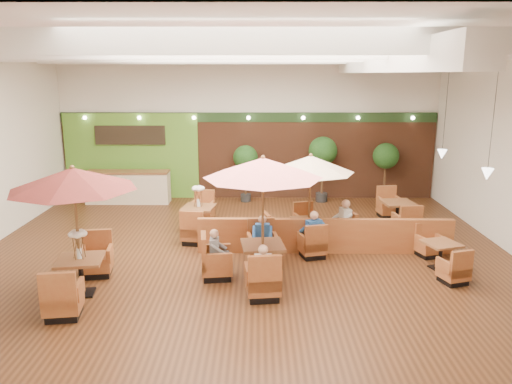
{
  "coord_description": "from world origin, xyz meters",
  "views": [
    {
      "loc": [
        0.37,
        -12.63,
        4.63
      ],
      "look_at": [
        0.3,
        0.5,
        1.5
      ],
      "focal_mm": 35.0,
      "sensor_mm": 36.0,
      "label": 1
    }
  ],
  "objects_px": {
    "diner_2": "(217,248)",
    "table_4": "(440,256)",
    "table_3": "(199,216)",
    "table_5": "(397,215)",
    "booth_divider": "(325,236)",
    "service_counter": "(128,187)",
    "table_1": "(259,192)",
    "diner_4": "(343,218)",
    "table_2": "(310,183)",
    "topiary_1": "(323,154)",
    "topiary_0": "(246,160)",
    "topiary_2": "(386,158)",
    "table_0": "(75,198)",
    "diner_1": "(262,234)",
    "diner_3": "(313,229)",
    "diner_0": "(263,265)"
  },
  "relations": [
    {
      "from": "diner_2",
      "to": "table_4",
      "type": "bearing_deg",
      "value": 94.1
    },
    {
      "from": "table_3",
      "to": "table_5",
      "type": "xyz_separation_m",
      "value": [
        6.06,
        0.6,
        -0.11
      ]
    },
    {
      "from": "booth_divider",
      "to": "service_counter",
      "type": "bearing_deg",
      "value": 141.9
    },
    {
      "from": "table_1",
      "to": "diner_4",
      "type": "relative_size",
      "value": 3.45
    },
    {
      "from": "service_counter",
      "to": "table_3",
      "type": "relative_size",
      "value": 1.09
    },
    {
      "from": "table_2",
      "to": "topiary_1",
      "type": "bearing_deg",
      "value": 64.09
    },
    {
      "from": "service_counter",
      "to": "table_1",
      "type": "relative_size",
      "value": 1.04
    },
    {
      "from": "topiary_0",
      "to": "topiary_1",
      "type": "bearing_deg",
      "value": -0.0
    },
    {
      "from": "table_1",
      "to": "diner_2",
      "type": "bearing_deg",
      "value": 173.07
    },
    {
      "from": "table_4",
      "to": "service_counter",
      "type": "bearing_deg",
      "value": 127.56
    },
    {
      "from": "service_counter",
      "to": "topiary_2",
      "type": "xyz_separation_m",
      "value": [
        9.4,
        0.2,
        1.04
      ]
    },
    {
      "from": "table_0",
      "to": "diner_1",
      "type": "bearing_deg",
      "value": 18.32
    },
    {
      "from": "diner_1",
      "to": "table_3",
      "type": "bearing_deg",
      "value": -49.85
    },
    {
      "from": "diner_2",
      "to": "diner_3",
      "type": "height_order",
      "value": "diner_3"
    },
    {
      "from": "booth_divider",
      "to": "diner_0",
      "type": "height_order",
      "value": "diner_0"
    },
    {
      "from": "diner_4",
      "to": "table_5",
      "type": "bearing_deg",
      "value": -59.22
    },
    {
      "from": "table_4",
      "to": "table_2",
      "type": "bearing_deg",
      "value": 132.64
    },
    {
      "from": "service_counter",
      "to": "diner_0",
      "type": "height_order",
      "value": "diner_0"
    },
    {
      "from": "booth_divider",
      "to": "diner_0",
      "type": "bearing_deg",
      "value": -120.33
    },
    {
      "from": "service_counter",
      "to": "table_5",
      "type": "height_order",
      "value": "service_counter"
    },
    {
      "from": "table_2",
      "to": "diner_4",
      "type": "bearing_deg",
      "value": -14.84
    },
    {
      "from": "table_1",
      "to": "table_4",
      "type": "xyz_separation_m",
      "value": [
        4.38,
        0.59,
        -1.74
      ]
    },
    {
      "from": "table_5",
      "to": "diner_1",
      "type": "height_order",
      "value": "diner_1"
    },
    {
      "from": "service_counter",
      "to": "table_4",
      "type": "distance_m",
      "value": 11.15
    },
    {
      "from": "diner_2",
      "to": "topiary_0",
      "type": "bearing_deg",
      "value": 173.9
    },
    {
      "from": "table_0",
      "to": "table_4",
      "type": "distance_m",
      "value": 8.52
    },
    {
      "from": "table_4",
      "to": "diner_0",
      "type": "height_order",
      "value": "diner_0"
    },
    {
      "from": "table_3",
      "to": "booth_divider",
      "type": "bearing_deg",
      "value": -17.61
    },
    {
      "from": "table_1",
      "to": "table_5",
      "type": "relative_size",
      "value": 1.05
    },
    {
      "from": "booth_divider",
      "to": "table_1",
      "type": "height_order",
      "value": "table_1"
    },
    {
      "from": "topiary_2",
      "to": "diner_3",
      "type": "xyz_separation_m",
      "value": [
        -3.24,
        -5.76,
        -0.87
      ]
    },
    {
      "from": "table_0",
      "to": "table_1",
      "type": "height_order",
      "value": "table_1"
    },
    {
      "from": "table_0",
      "to": "table_3",
      "type": "distance_m",
      "value": 5.03
    },
    {
      "from": "table_2",
      "to": "diner_0",
      "type": "bearing_deg",
      "value": -125.89
    },
    {
      "from": "table_5",
      "to": "table_4",
      "type": "bearing_deg",
      "value": -94.97
    },
    {
      "from": "table_3",
      "to": "table_0",
      "type": "bearing_deg",
      "value": -106.6
    },
    {
      "from": "booth_divider",
      "to": "diner_3",
      "type": "xyz_separation_m",
      "value": [
        -0.36,
        -0.34,
        0.29
      ]
    },
    {
      "from": "service_counter",
      "to": "topiary_1",
      "type": "height_order",
      "value": "topiary_1"
    },
    {
      "from": "service_counter",
      "to": "booth_divider",
      "type": "height_order",
      "value": "service_counter"
    },
    {
      "from": "service_counter",
      "to": "table_4",
      "type": "relative_size",
      "value": 1.25
    },
    {
      "from": "booth_divider",
      "to": "table_2",
      "type": "distance_m",
      "value": 1.46
    },
    {
      "from": "table_1",
      "to": "topiary_0",
      "type": "distance_m",
      "value": 7.17
    },
    {
      "from": "table_3",
      "to": "table_4",
      "type": "distance_m",
      "value": 6.8
    },
    {
      "from": "table_5",
      "to": "diner_2",
      "type": "xyz_separation_m",
      "value": [
        -5.24,
        -4.02,
        0.34
      ]
    },
    {
      "from": "table_5",
      "to": "diner_0",
      "type": "height_order",
      "value": "diner_0"
    },
    {
      "from": "topiary_2",
      "to": "table_3",
      "type": "bearing_deg",
      "value": -149.96
    },
    {
      "from": "service_counter",
      "to": "booth_divider",
      "type": "xyz_separation_m",
      "value": [
        6.52,
        -5.22,
        -0.12
      ]
    },
    {
      "from": "topiary_2",
      "to": "diner_4",
      "type": "distance_m",
      "value": 5.42
    },
    {
      "from": "table_0",
      "to": "topiary_2",
      "type": "bearing_deg",
      "value": 35.34
    },
    {
      "from": "table_5",
      "to": "topiary_1",
      "type": "bearing_deg",
      "value": 115.12
    }
  ]
}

